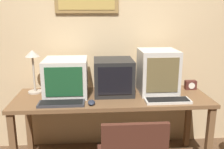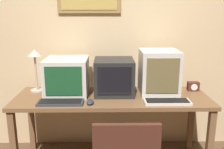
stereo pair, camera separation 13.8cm
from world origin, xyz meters
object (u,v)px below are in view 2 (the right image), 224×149
(monitor_left, at_px, (67,76))
(mouse_near_keyboard, at_px, (90,102))
(monitor_center, at_px, (114,77))
(desk_clock, at_px, (193,86))
(monitor_right, at_px, (159,72))
(keyboard_main, at_px, (61,102))
(keyboard_side, at_px, (167,102))
(desk_lamp, at_px, (35,61))

(monitor_left, height_order, mouse_near_keyboard, monitor_left)
(monitor_center, xyz_separation_m, desk_clock, (0.82, 0.07, -0.13))
(monitor_right, xyz_separation_m, keyboard_main, (-0.93, -0.29, -0.20))
(keyboard_side, xyz_separation_m, desk_lamp, (-1.26, 0.36, 0.31))
(monitor_left, bearing_deg, desk_lamp, 166.00)
(monitor_center, relative_size, mouse_near_keyboard, 3.32)
(monitor_right, bearing_deg, desk_clock, 11.19)
(monitor_center, bearing_deg, keyboard_main, -148.90)
(keyboard_side, distance_m, desk_lamp, 1.35)
(desk_lamp, bearing_deg, monitor_right, -3.79)
(mouse_near_keyboard, bearing_deg, keyboard_side, 0.85)
(desk_lamp, bearing_deg, monitor_left, -14.00)
(monitor_right, bearing_deg, monitor_left, 179.98)
(keyboard_side, bearing_deg, desk_clock, 45.50)
(keyboard_main, distance_m, mouse_near_keyboard, 0.26)
(monitor_right, relative_size, mouse_near_keyboard, 3.71)
(keyboard_main, bearing_deg, mouse_near_keyboard, -1.59)
(monitor_left, distance_m, desk_clock, 1.30)
(monitor_left, height_order, desk_lamp, desk_lamp)
(mouse_near_keyboard, height_order, desk_lamp, desk_lamp)
(monitor_center, xyz_separation_m, keyboard_side, (0.47, -0.29, -0.16))
(mouse_near_keyboard, bearing_deg, desk_lamp, 146.79)
(desk_lamp, bearing_deg, monitor_center, -5.44)
(desk_lamp, bearing_deg, keyboard_main, -50.02)
(keyboard_main, height_order, desk_lamp, desk_lamp)
(monitor_right, relative_size, desk_clock, 3.77)
(keyboard_side, distance_m, mouse_near_keyboard, 0.69)
(keyboard_main, distance_m, desk_lamp, 0.57)
(keyboard_side, xyz_separation_m, desk_clock, (0.35, 0.36, 0.03))
(keyboard_side, bearing_deg, desk_lamp, 163.94)
(monitor_right, height_order, desk_clock, monitor_right)
(monitor_center, distance_m, keyboard_main, 0.59)
(monitor_right, height_order, keyboard_side, monitor_right)
(monitor_center, relative_size, monitor_right, 0.90)
(monitor_left, relative_size, desk_lamp, 0.96)
(desk_lamp, bearing_deg, keyboard_side, -16.06)
(keyboard_main, bearing_deg, monitor_right, 17.11)
(mouse_near_keyboard, bearing_deg, monitor_center, 53.71)
(monitor_left, relative_size, keyboard_main, 1.03)
(monitor_left, bearing_deg, keyboard_side, -16.77)
(desk_lamp, bearing_deg, mouse_near_keyboard, -33.21)
(monitor_center, distance_m, desk_lamp, 0.81)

